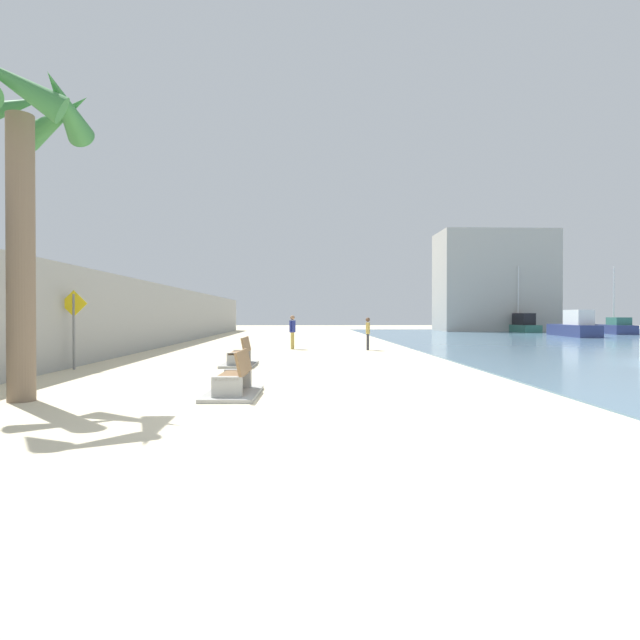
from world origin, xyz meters
TOP-DOWN VIEW (x-y plane):
  - ground_plane at (0.00, 18.00)m, footprint 120.00×120.00m
  - seawall at (-7.50, 18.00)m, footprint 0.80×64.00m
  - palm_tree at (-5.15, 1.61)m, footprint 2.78×2.85m
  - bench_near at (-1.01, 2.18)m, footprint 1.17×2.13m
  - bench_far at (-1.68, 8.79)m, footprint 1.15×2.12m
  - person_walking at (3.69, 16.43)m, footprint 0.22×0.53m
  - person_standing at (-0.05, 17.26)m, footprint 0.31×0.48m
  - boat_far_right at (28.76, 36.72)m, footprint 2.80×5.70m
  - boat_nearest at (22.12, 31.44)m, footprint 2.59×7.32m
  - boat_far_left at (22.43, 42.22)m, footprint 1.94×6.10m
  - pedestrian_sign at (-6.82, 7.69)m, footprint 0.85×0.08m
  - harbor_building at (21.11, 46.00)m, footprint 12.00×6.00m

SIDE VIEW (x-z plane):
  - ground_plane at x=0.00m, z-range 0.00..0.00m
  - bench_near at x=-1.01m, z-range -0.26..0.72m
  - bench_far at x=-1.68m, z-range -0.26..0.72m
  - boat_far_right at x=28.76m, z-range -2.44..3.68m
  - boat_far_left at x=22.43m, z-range -2.62..4.09m
  - boat_nearest at x=22.12m, z-range -0.25..1.85m
  - person_walking at x=3.69m, z-range 0.13..1.74m
  - person_standing at x=-0.05m, z-range 0.15..1.87m
  - pedestrian_sign at x=-6.82m, z-range 0.31..2.84m
  - seawall at x=-7.50m, z-range 0.00..3.39m
  - palm_tree at x=-5.15m, z-range 1.48..8.37m
  - harbor_building at x=21.11m, z-range 0.00..10.65m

